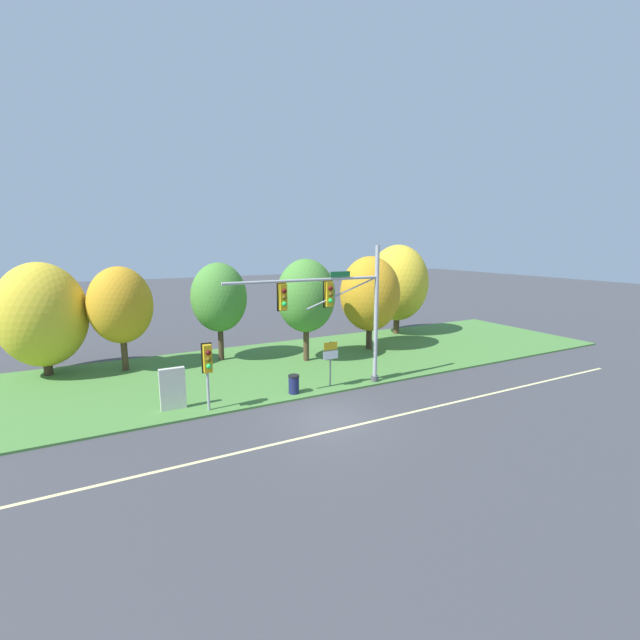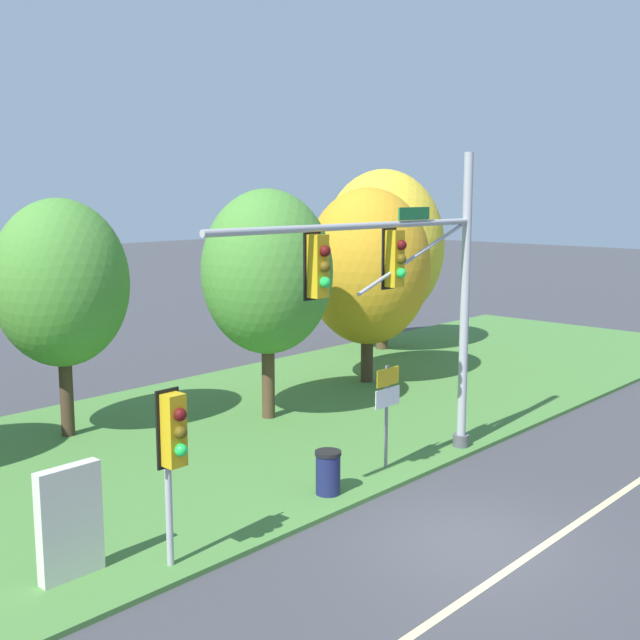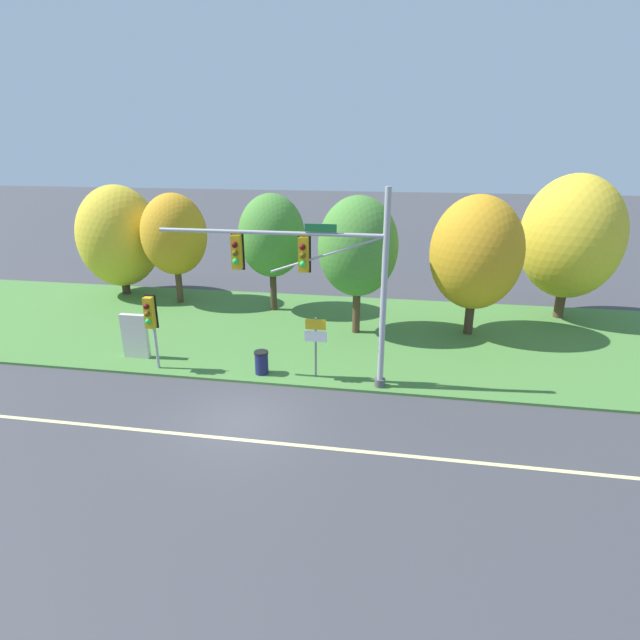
{
  "view_description": "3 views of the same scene",
  "coord_description": "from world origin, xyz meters",
  "px_view_note": "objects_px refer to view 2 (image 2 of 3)",
  "views": [
    {
      "loc": [
        -8.5,
        -15.18,
        7.44
      ],
      "look_at": [
        1.34,
        3.42,
        3.63
      ],
      "focal_mm": 24.0,
      "sensor_mm": 36.0,
      "label": 1
    },
    {
      "loc": [
        -12.19,
        -7.5,
        6.37
      ],
      "look_at": [
        0.71,
        4.32,
        3.59
      ],
      "focal_mm": 45.0,
      "sensor_mm": 36.0,
      "label": 2
    },
    {
      "loc": [
        4.99,
        -13.85,
        8.7
      ],
      "look_at": [
        2.15,
        2.98,
        2.56
      ],
      "focal_mm": 28.0,
      "sensor_mm": 36.0,
      "label": 3
    }
  ],
  "objects_px": {
    "tree_behind_signpost": "(61,284)",
    "tree_mid_verge": "(267,273)",
    "tree_right_far": "(383,247)",
    "pedestrian_signal_near_kerb": "(173,441)",
    "route_sign_post": "(387,400)",
    "traffic_signal_mast": "(410,283)",
    "info_kiosk": "(70,523)",
    "tree_tall_centre": "(368,267)",
    "trash_bin": "(328,472)"
  },
  "relations": [
    {
      "from": "info_kiosk",
      "to": "trash_bin",
      "type": "bearing_deg",
      "value": -6.54
    },
    {
      "from": "tree_right_far",
      "to": "info_kiosk",
      "type": "xyz_separation_m",
      "value": [
        -18.93,
        -8.37,
        -3.2
      ]
    },
    {
      "from": "traffic_signal_mast",
      "to": "tree_right_far",
      "type": "bearing_deg",
      "value": 40.43
    },
    {
      "from": "traffic_signal_mast",
      "to": "info_kiosk",
      "type": "relative_size",
      "value": 4.37
    },
    {
      "from": "tree_right_far",
      "to": "pedestrian_signal_near_kerb",
      "type": "bearing_deg",
      "value": -151.88
    },
    {
      "from": "tree_tall_centre",
      "to": "tree_right_far",
      "type": "distance_m",
      "value": 5.82
    },
    {
      "from": "tree_behind_signpost",
      "to": "tree_mid_verge",
      "type": "bearing_deg",
      "value": -29.3
    },
    {
      "from": "route_sign_post",
      "to": "tree_behind_signpost",
      "type": "distance_m",
      "value": 8.82
    },
    {
      "from": "tree_behind_signpost",
      "to": "tree_mid_verge",
      "type": "relative_size",
      "value": 0.96
    },
    {
      "from": "tree_mid_verge",
      "to": "route_sign_post",
      "type": "bearing_deg",
      "value": -101.91
    },
    {
      "from": "info_kiosk",
      "to": "trash_bin",
      "type": "xyz_separation_m",
      "value": [
        5.61,
        -0.64,
        -0.47
      ]
    },
    {
      "from": "tree_tall_centre",
      "to": "trash_bin",
      "type": "xyz_separation_m",
      "value": [
        -8.45,
        -5.84,
        -3.39
      ]
    },
    {
      "from": "route_sign_post",
      "to": "tree_right_far",
      "type": "distance_m",
      "value": 14.53
    },
    {
      "from": "tree_mid_verge",
      "to": "traffic_signal_mast",
      "type": "bearing_deg",
      "value": -98.62
    },
    {
      "from": "traffic_signal_mast",
      "to": "trash_bin",
      "type": "xyz_separation_m",
      "value": [
        -2.36,
        0.32,
        -3.83
      ]
    },
    {
      "from": "info_kiosk",
      "to": "traffic_signal_mast",
      "type": "bearing_deg",
      "value": -6.86
    },
    {
      "from": "tree_right_far",
      "to": "trash_bin",
      "type": "xyz_separation_m",
      "value": [
        -13.32,
        -9.02,
        -3.67
      ]
    },
    {
      "from": "route_sign_post",
      "to": "tree_mid_verge",
      "type": "distance_m",
      "value": 5.71
    },
    {
      "from": "tree_behind_signpost",
      "to": "route_sign_post",
      "type": "bearing_deg",
      "value": -64.5
    },
    {
      "from": "tree_right_far",
      "to": "trash_bin",
      "type": "bearing_deg",
      "value": -145.9
    },
    {
      "from": "tree_mid_verge",
      "to": "trash_bin",
      "type": "xyz_separation_m",
      "value": [
        -3.19,
        -5.12,
        -3.63
      ]
    },
    {
      "from": "traffic_signal_mast",
      "to": "route_sign_post",
      "type": "relative_size",
      "value": 3.47
    },
    {
      "from": "route_sign_post",
      "to": "tree_mid_verge",
      "type": "relative_size",
      "value": 0.37
    },
    {
      "from": "traffic_signal_mast",
      "to": "pedestrian_signal_near_kerb",
      "type": "xyz_separation_m",
      "value": [
        -6.6,
        -0.05,
        -2.07
      ]
    },
    {
      "from": "route_sign_post",
      "to": "tree_right_far",
      "type": "xyz_separation_m",
      "value": [
        11.19,
        8.91,
        2.55
      ]
    },
    {
      "from": "tree_mid_verge",
      "to": "tree_tall_centre",
      "type": "distance_m",
      "value": 5.32
    },
    {
      "from": "tree_behind_signpost",
      "to": "tree_mid_verge",
      "type": "height_order",
      "value": "tree_mid_verge"
    },
    {
      "from": "tree_mid_verge",
      "to": "trash_bin",
      "type": "distance_m",
      "value": 7.04
    },
    {
      "from": "tree_right_far",
      "to": "route_sign_post",
      "type": "bearing_deg",
      "value": -141.46
    },
    {
      "from": "route_sign_post",
      "to": "info_kiosk",
      "type": "distance_m",
      "value": 7.78
    },
    {
      "from": "tree_mid_verge",
      "to": "tree_right_far",
      "type": "bearing_deg",
      "value": 21.04
    },
    {
      "from": "tree_right_far",
      "to": "trash_bin",
      "type": "distance_m",
      "value": 16.5
    },
    {
      "from": "tree_tall_centre",
      "to": "tree_right_far",
      "type": "height_order",
      "value": "tree_right_far"
    },
    {
      "from": "route_sign_post",
      "to": "tree_right_far",
      "type": "bearing_deg",
      "value": 38.54
    },
    {
      "from": "traffic_signal_mast",
      "to": "route_sign_post",
      "type": "distance_m",
      "value": 2.75
    },
    {
      "from": "pedestrian_signal_near_kerb",
      "to": "tree_right_far",
      "type": "relative_size",
      "value": 0.43
    },
    {
      "from": "tree_right_far",
      "to": "info_kiosk",
      "type": "height_order",
      "value": "tree_right_far"
    },
    {
      "from": "traffic_signal_mast",
      "to": "tree_mid_verge",
      "type": "relative_size",
      "value": 1.3
    },
    {
      "from": "traffic_signal_mast",
      "to": "pedestrian_signal_near_kerb",
      "type": "distance_m",
      "value": 6.92
    },
    {
      "from": "route_sign_post",
      "to": "tree_tall_centre",
      "type": "xyz_separation_m",
      "value": [
        6.32,
        5.74,
        2.27
      ]
    },
    {
      "from": "traffic_signal_mast",
      "to": "tree_mid_verge",
      "type": "height_order",
      "value": "traffic_signal_mast"
    },
    {
      "from": "traffic_signal_mast",
      "to": "tree_tall_centre",
      "type": "xyz_separation_m",
      "value": [
        6.08,
        6.16,
        -0.44
      ]
    },
    {
      "from": "info_kiosk",
      "to": "trash_bin",
      "type": "relative_size",
      "value": 2.04
    },
    {
      "from": "tree_mid_verge",
      "to": "tree_tall_centre",
      "type": "relative_size",
      "value": 0.99
    },
    {
      "from": "traffic_signal_mast",
      "to": "tree_mid_verge",
      "type": "xyz_separation_m",
      "value": [
        0.82,
        5.44,
        -0.19
      ]
    },
    {
      "from": "tree_behind_signpost",
      "to": "tree_tall_centre",
      "type": "height_order",
      "value": "tree_tall_centre"
    },
    {
      "from": "pedestrian_signal_near_kerb",
      "to": "trash_bin",
      "type": "relative_size",
      "value": 3.32
    },
    {
      "from": "trash_bin",
      "to": "route_sign_post",
      "type": "bearing_deg",
      "value": 2.82
    },
    {
      "from": "pedestrian_signal_near_kerb",
      "to": "info_kiosk",
      "type": "height_order",
      "value": "pedestrian_signal_near_kerb"
    },
    {
      "from": "tree_tall_centre",
      "to": "trash_bin",
      "type": "distance_m",
      "value": 10.82
    }
  ]
}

